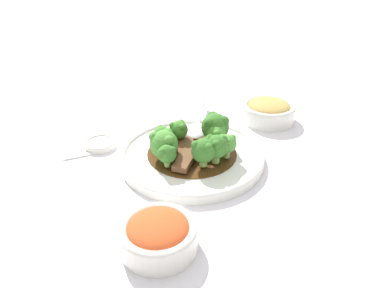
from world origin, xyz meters
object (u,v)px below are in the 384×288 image
at_px(broccoli_floret_3, 167,154).
at_px(side_bowl_appetizer, 268,110).
at_px(side_bowl_kimchi, 158,234).
at_px(beef_strip_1, 196,138).
at_px(beef_strip_3, 185,160).
at_px(broccoli_floret_8, 203,150).
at_px(broccoli_floret_7, 227,143).
at_px(broccoli_floret_2, 179,129).
at_px(broccoli_floret_0, 215,126).
at_px(broccoli_floret_6, 162,135).
at_px(main_plate, 192,155).
at_px(broccoli_floret_5, 164,143).
at_px(beef_strip_0, 206,150).
at_px(beef_strip_2, 186,147).
at_px(sauce_dish, 100,144).
at_px(broccoli_floret_4, 217,135).
at_px(serving_spoon, 197,128).
at_px(broccoli_floret_1, 216,146).

height_order(broccoli_floret_3, side_bowl_appetizer, broccoli_floret_3).
bearing_deg(side_bowl_kimchi, beef_strip_1, -26.35).
distance_m(beef_strip_3, broccoli_floret_8, 0.04).
distance_m(beef_strip_1, beef_strip_3, 0.08).
xyz_separation_m(broccoli_floret_8, side_bowl_kimchi, (-0.15, 0.11, -0.03)).
bearing_deg(broccoli_floret_7, broccoli_floret_2, 42.71).
distance_m(broccoli_floret_0, broccoli_floret_6, 0.10).
bearing_deg(main_plate, broccoli_floret_5, 97.16).
bearing_deg(broccoli_floret_0, beef_strip_0, 140.13).
xyz_separation_m(main_plate, broccoli_floret_2, (0.04, 0.02, 0.04)).
bearing_deg(main_plate, broccoli_floret_2, 21.17).
relative_size(main_plate, beef_strip_2, 3.51).
relative_size(main_plate, sauce_dish, 4.31).
distance_m(main_plate, side_bowl_kimchi, 0.22).
bearing_deg(broccoli_floret_2, broccoli_floret_3, 153.38).
relative_size(broccoli_floret_0, broccoli_floret_5, 1.15).
xyz_separation_m(beef_strip_2, sauce_dish, (0.08, 0.15, -0.02)).
distance_m(beef_strip_2, broccoli_floret_7, 0.08).
bearing_deg(broccoli_floret_6, broccoli_floret_8, -146.98).
relative_size(broccoli_floret_4, side_bowl_kimchi, 0.44).
relative_size(beef_strip_1, beef_strip_2, 1.01).
bearing_deg(broccoli_floret_4, main_plate, 85.92).
bearing_deg(broccoli_floret_7, side_bowl_kimchi, 136.77).
relative_size(broccoli_floret_5, broccoli_floret_6, 1.30).
relative_size(beef_strip_3, broccoli_floret_4, 1.59).
height_order(serving_spoon, side_bowl_appetizer, side_bowl_appetizer).
xyz_separation_m(beef_strip_0, broccoli_floret_1, (-0.03, -0.01, 0.02)).
height_order(beef_strip_2, serving_spoon, serving_spoon).
relative_size(beef_strip_3, sauce_dish, 1.18).
relative_size(beef_strip_2, serving_spoon, 0.38).
distance_m(broccoli_floret_7, side_bowl_appetizer, 0.21).
distance_m(beef_strip_2, beef_strip_3, 0.04).
relative_size(broccoli_floret_3, broccoli_floret_7, 0.91).
bearing_deg(serving_spoon, broccoli_floret_8, 169.06).
height_order(broccoli_floret_5, side_bowl_appetizer, broccoli_floret_5).
distance_m(broccoli_floret_5, broccoli_floret_6, 0.04).
distance_m(beef_strip_0, serving_spoon, 0.09).
height_order(broccoli_floret_4, broccoli_floret_5, broccoli_floret_5).
distance_m(beef_strip_0, side_bowl_kimchi, 0.22).
bearing_deg(broccoli_floret_6, serving_spoon, -62.49).
bearing_deg(broccoli_floret_1, sauce_dish, 53.69).
xyz_separation_m(broccoli_floret_4, serving_spoon, (0.08, 0.01, -0.02)).
relative_size(beef_strip_1, serving_spoon, 0.38).
bearing_deg(sauce_dish, broccoli_floret_6, -118.36).
bearing_deg(broccoli_floret_7, broccoli_floret_5, 74.78).
bearing_deg(broccoli_floret_3, broccoli_floret_7, -89.67).
xyz_separation_m(serving_spoon, side_bowl_appetizer, (0.04, -0.17, -0.00)).
bearing_deg(broccoli_floret_2, beef_strip_1, -88.93).
xyz_separation_m(broccoli_floret_6, broccoli_floret_8, (-0.08, -0.05, 0.01)).
xyz_separation_m(beef_strip_3, broccoli_floret_2, (0.07, -0.01, 0.02)).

